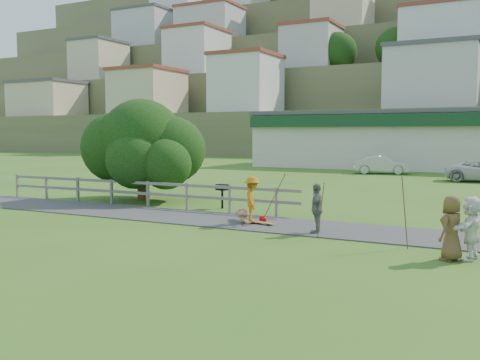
{
  "coord_description": "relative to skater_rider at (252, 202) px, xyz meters",
  "views": [
    {
      "loc": [
        9.91,
        -15.09,
        3.13
      ],
      "look_at": [
        1.11,
        2.0,
        1.44
      ],
      "focal_mm": 40.0,
      "sensor_mm": 36.0,
      "label": 1
    }
  ],
  "objects": [
    {
      "name": "ground",
      "position": [
        -1.98,
        -1.24,
        -0.78
      ],
      "size": [
        260.0,
        260.0,
        0.0
      ],
      "primitive_type": "plane",
      "color": "#36611B",
      "rests_on": "ground"
    },
    {
      "name": "path",
      "position": [
        -1.98,
        0.26,
        -0.76
      ],
      "size": [
        34.0,
        3.0,
        0.04
      ],
      "primitive_type": "cube",
      "color": "#39393C",
      "rests_on": "ground"
    },
    {
      "name": "fence",
      "position": [
        -6.6,
        2.06,
        -0.06
      ],
      "size": [
        15.05,
        0.1,
        1.1
      ],
      "color": "#656159",
      "rests_on": "ground"
    },
    {
      "name": "strip_mall",
      "position": [
        2.02,
        33.7,
        1.8
      ],
      "size": [
        32.5,
        10.75,
        5.1
      ],
      "color": "beige",
      "rests_on": "ground"
    },
    {
      "name": "hillside",
      "position": [
        -1.98,
        90.07,
        13.63
      ],
      "size": [
        220.0,
        67.0,
        47.5
      ],
      "color": "#555C36",
      "rests_on": "ground"
    },
    {
      "name": "skater_rider",
      "position": [
        0.0,
        0.0,
        0.0
      ],
      "size": [
        0.96,
        1.16,
        1.56
      ],
      "primitive_type": "imported",
      "rotation": [
        0.0,
        0.0,
        2.02
      ],
      "color": "#C27212",
      "rests_on": "ground"
    },
    {
      "name": "skater_fallen",
      "position": [
        -0.41,
        0.1,
        -0.5
      ],
      "size": [
        1.42,
        1.23,
        0.56
      ],
      "primitive_type": "imported",
      "rotation": [
        0.0,
        0.0,
        0.67
      ],
      "color": "tan",
      "rests_on": "ground"
    },
    {
      "name": "spectator_b",
      "position": [
        2.53,
        -0.63,
        0.01
      ],
      "size": [
        0.53,
        0.98,
        1.58
      ],
      "primitive_type": "imported",
      "rotation": [
        0.0,
        0.0,
        4.87
      ],
      "color": "slate",
      "rests_on": "ground"
    },
    {
      "name": "spectator_c",
      "position": [
        6.62,
        -2.44,
        0.02
      ],
      "size": [
        0.77,
        0.92,
        1.61
      ],
      "primitive_type": "imported",
      "rotation": [
        0.0,
        0.0,
        4.33
      ],
      "color": "brown",
      "rests_on": "ground"
    },
    {
      "name": "spectator_d",
      "position": [
        7.05,
        -2.15,
        0.02
      ],
      "size": [
        0.75,
        1.54,
        1.59
      ],
      "primitive_type": "imported",
      "rotation": [
        0.0,
        0.0,
        4.52
      ],
      "color": "white",
      "rests_on": "ground"
    },
    {
      "name": "car_silver",
      "position": [
        -1.25,
        25.37,
        -0.08
      ],
      "size": [
        4.49,
        2.59,
        1.4
      ],
      "primitive_type": "imported",
      "rotation": [
        0.0,
        0.0,
        1.85
      ],
      "color": "#B1B3B9",
      "rests_on": "ground"
    },
    {
      "name": "tree",
      "position": [
        -7.58,
        3.78,
        1.12
      ],
      "size": [
        6.32,
        6.32,
        3.8
      ],
      "primitive_type": null,
      "color": "black",
      "rests_on": "ground"
    },
    {
      "name": "bbq",
      "position": [
        -2.84,
        2.97,
        -0.27
      ],
      "size": [
        0.55,
        0.47,
        1.01
      ],
      "primitive_type": null,
      "rotation": [
        0.0,
        0.0,
        -0.27
      ],
      "color": "black",
      "rests_on": "ground"
    },
    {
      "name": "longboard_rider",
      "position": [
        0.0,
        0.0,
        -0.74
      ],
      "size": [
        0.8,
        0.21,
        0.09
      ],
      "primitive_type": null,
      "rotation": [
        0.0,
        0.0,
        0.02
      ],
      "color": "brown",
      "rests_on": "ground"
    },
    {
      "name": "longboard_fallen",
      "position": [
        0.39,
        -0.0,
        -0.73
      ],
      "size": [
        0.94,
        0.42,
        0.1
      ],
      "primitive_type": null,
      "rotation": [
        0.0,
        0.0,
        -0.23
      ],
      "color": "brown",
      "rests_on": "ground"
    },
    {
      "name": "helmet",
      "position": [
        0.19,
        0.45,
        -0.64
      ],
      "size": [
        0.27,
        0.27,
        0.27
      ],
      "primitive_type": "sphere",
      "color": "#BD0908",
      "rests_on": "ground"
    },
    {
      "name": "pole_rider",
      "position": [
        0.6,
        0.4,
        0.21
      ],
      "size": [
        0.03,
        0.03,
        1.99
      ],
      "primitive_type": "cylinder",
      "color": "brown",
      "rests_on": "ground"
    },
    {
      "name": "pole_spec_left",
      "position": [
        2.87,
        -1.24,
        0.06
      ],
      "size": [
        0.03,
        0.03,
        1.69
      ],
      "primitive_type": "cylinder",
      "color": "brown",
      "rests_on": "ground"
    },
    {
      "name": "pole_spec_right",
      "position": [
        5.35,
        -1.57,
        0.21
      ],
      "size": [
        0.03,
        0.03,
        1.98
      ],
      "primitive_type": "cylinder",
      "color": "brown",
      "rests_on": "ground"
    }
  ]
}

